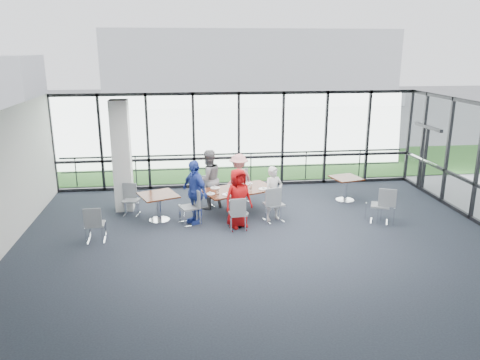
{
  "coord_description": "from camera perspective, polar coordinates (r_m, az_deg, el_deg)",
  "views": [
    {
      "loc": [
        -1.84,
        -10.31,
        4.59
      ],
      "look_at": [
        -0.34,
        1.87,
        1.1
      ],
      "focal_mm": 35.0,
      "sensor_mm": 36.0,
      "label": 1
    }
  ],
  "objects": [
    {
      "name": "plate_end",
      "position": [
        12.73,
        -3.6,
        -1.69
      ],
      "size": [
        0.25,
        0.25,
        0.01
      ],
      "primitive_type": "cylinder",
      "color": "white",
      "rests_on": "main_table"
    },
    {
      "name": "diner_far_right",
      "position": [
        14.06,
        -0.16,
        0.12
      ],
      "size": [
        1.11,
        0.98,
        1.54
      ],
      "primitive_type": "imported",
      "rotation": [
        0.0,
        0.0,
        3.73
      ],
      "color": "pink",
      "rests_on": "ground"
    },
    {
      "name": "plate_nl",
      "position": [
        12.65,
        -1.58,
        -1.77
      ],
      "size": [
        0.27,
        0.27,
        0.01
      ],
      "primitive_type": "cylinder",
      "color": "white",
      "rests_on": "main_table"
    },
    {
      "name": "tumbler_b",
      "position": [
        13.13,
        1.27,
        -0.79
      ],
      "size": [
        0.08,
        0.08,
        0.15
      ],
      "primitive_type": "cylinder",
      "color": "white",
      "rests_on": "main_table"
    },
    {
      "name": "green_bottle",
      "position": [
        13.18,
        0.03,
        -0.61
      ],
      "size": [
        0.05,
        0.05,
        0.2
      ],
      "primitive_type": "cylinder",
      "color": "#217834",
      "rests_on": "main_table"
    },
    {
      "name": "chair_spare_lb",
      "position": [
        13.55,
        -13.14,
        -2.44
      ],
      "size": [
        0.5,
        0.5,
        0.86
      ],
      "primitive_type": null,
      "rotation": [
        0.0,
        0.0,
        2.93
      ],
      "color": "gray",
      "rests_on": "ground"
    },
    {
      "name": "condiment_caddy",
      "position": [
        13.23,
        0.03,
        -0.91
      ],
      "size": [
        0.1,
        0.07,
        0.04
      ],
      "primitive_type": "cube",
      "color": "black",
      "rests_on": "main_table"
    },
    {
      "name": "chair_main_end",
      "position": [
        12.57,
        -6.18,
        -3.32
      ],
      "size": [
        0.6,
        0.6,
        0.96
      ],
      "primitive_type": null,
      "rotation": [
        0.0,
        0.0,
        -1.23
      ],
      "color": "gray",
      "rests_on": "ground"
    },
    {
      "name": "plate_nr",
      "position": [
        13.15,
        2.9,
        -1.1
      ],
      "size": [
        0.29,
        0.29,
        0.01
      ],
      "primitive_type": "cylinder",
      "color": "white",
      "rests_on": "main_table"
    },
    {
      "name": "diner_near_left",
      "position": [
        12.24,
        -0.23,
        -2.22
      ],
      "size": [
        0.91,
        0.76,
        1.58
      ],
      "primitive_type": "imported",
      "rotation": [
        0.0,
        0.0,
        0.38
      ],
      "color": "#A80B0C",
      "rests_on": "ground"
    },
    {
      "name": "chair_spare_r",
      "position": [
        13.17,
        16.72,
        -2.97
      ],
      "size": [
        0.63,
        0.63,
        0.98
      ],
      "primitive_type": null,
      "rotation": [
        0.0,
        0.0,
        -0.43
      ],
      "color": "gray",
      "rests_on": "ground"
    },
    {
      "name": "plate_fr",
      "position": [
        13.64,
        0.98,
        -0.45
      ],
      "size": [
        0.27,
        0.27,
        0.01
      ],
      "primitive_type": "cylinder",
      "color": "white",
      "rests_on": "main_table"
    },
    {
      "name": "chair_main_nl",
      "position": [
        12.13,
        -0.24,
        -4.12
      ],
      "size": [
        0.48,
        0.48,
        0.88
      ],
      "primitive_type": null,
      "rotation": [
        0.0,
        0.0,
        0.11
      ],
      "color": "gray",
      "rests_on": "ground"
    },
    {
      "name": "chair_spare_la",
      "position": [
        11.95,
        -17.23,
        -5.16
      ],
      "size": [
        0.47,
        0.47,
        0.89
      ],
      "primitive_type": null,
      "rotation": [
        0.0,
        0.0,
        0.07
      ],
      "color": "gray",
      "rests_on": "ground"
    },
    {
      "name": "grass_strip",
      "position": [
        18.97,
        -1.23,
        1.9
      ],
      "size": [
        80.0,
        5.0,
        0.01
      ],
      "primitive_type": "cube",
      "color": "#2A5D25",
      "rests_on": "ground"
    },
    {
      "name": "tumbler_d",
      "position": [
        12.63,
        -2.72,
        -1.53
      ],
      "size": [
        0.07,
        0.07,
        0.13
      ],
      "primitive_type": "cylinder",
      "color": "white",
      "rests_on": "main_table"
    },
    {
      "name": "main_table",
      "position": [
        13.18,
        -0.16,
        -1.6
      ],
      "size": [
        2.26,
        1.74,
        0.75
      ],
      "rotation": [
        0.0,
        0.0,
        0.36
      ],
      "color": "#391910",
      "rests_on": "ground"
    },
    {
      "name": "menu_c",
      "position": [
        13.59,
        -0.35,
        -0.54
      ],
      "size": [
        0.39,
        0.35,
        0.0
      ],
      "primitive_type": "cube",
      "rotation": [
        0.0,
        0.0,
        0.47
      ],
      "color": "silver",
      "rests_on": "main_table"
    },
    {
      "name": "plate_fl",
      "position": [
        13.26,
        -3.04,
        -0.95
      ],
      "size": [
        0.28,
        0.28,
        0.01
      ],
      "primitive_type": "cylinder",
      "color": "white",
      "rests_on": "main_table"
    },
    {
      "name": "ceiling",
      "position": [
        10.57,
        3.11,
        8.28
      ],
      "size": [
        12.0,
        10.0,
        0.04
      ],
      "primitive_type": "cube",
      "color": "white",
      "rests_on": "ground"
    },
    {
      "name": "apron",
      "position": [
        20.91,
        -1.79,
        3.13
      ],
      "size": [
        80.0,
        70.0,
        0.02
      ],
      "primitive_type": "cube",
      "color": "gray",
      "rests_on": "ground"
    },
    {
      "name": "floor",
      "position": [
        11.44,
        2.87,
        -7.86
      ],
      "size": [
        12.0,
        10.0,
        0.02
      ],
      "primitive_type": "cube",
      "color": "#222631",
      "rests_on": "ground"
    },
    {
      "name": "wall_front",
      "position": [
        6.37,
        10.91,
        -12.47
      ],
      "size": [
        12.0,
        0.1,
        3.2
      ],
      "primitive_type": "cube",
      "color": "silver",
      "rests_on": "ground"
    },
    {
      "name": "chair_main_fr",
      "position": [
        14.27,
        -0.12,
        -0.86
      ],
      "size": [
        0.65,
        0.65,
        0.96
      ],
      "primitive_type": null,
      "rotation": [
        0.0,
        0.0,
        3.73
      ],
      "color": "gray",
      "rests_on": "ground"
    },
    {
      "name": "curtain_wall_back",
      "position": [
        15.71,
        -0.16,
        4.9
      ],
      "size": [
        12.0,
        0.1,
        3.2
      ],
      "primitive_type": "cube",
      "color": "white",
      "rests_on": "ground"
    },
    {
      "name": "side_table_left",
      "position": [
        12.89,
        -9.91,
        -2.19
      ],
      "size": [
        1.22,
        1.22,
        0.75
      ],
      "rotation": [
        0.0,
        0.0,
        0.38
      ],
      "color": "#391910",
      "rests_on": "ground"
    },
    {
      "name": "tumbler_c",
      "position": [
        13.34,
        -0.28,
        -0.55
      ],
      "size": [
        0.07,
        0.07,
        0.14
      ],
      "primitive_type": "cylinder",
      "color": "white",
      "rests_on": "main_table"
    },
    {
      "name": "tumbler_a",
      "position": [
        12.78,
        -0.49,
        -1.31
      ],
      "size": [
        0.07,
        0.07,
        0.13
      ],
      "primitive_type": "cylinder",
      "color": "white",
      "rests_on": "main_table"
    },
    {
      "name": "exit_door",
      "position": [
        16.48,
        21.61,
        2.34
      ],
      "size": [
        0.12,
        1.6,
        2.1
      ],
      "primitive_type": "cube",
      "color": "black",
      "rests_on": "ground"
    },
    {
      "name": "menu_b",
      "position": [
        13.24,
        3.56,
        -1.01
      ],
      "size": [
        0.33,
        0.3,
        0.0
      ],
      "primitive_type": "cube",
      "rotation": [
        0.0,
        0.0,
        0.5
      ],
      "color": "silver",
      "rests_on": "main_table"
    },
    {
      "name": "hangar_main",
      "position": [
        42.74,
        0.88,
        13.75
      ],
      "size": [
        24.0,
        10.0,
        6.0
      ],
      "primitive_type": "cube",
      "color": "silver",
      "rests_on": "ground"
    },
    {
      "name": "diner_near_right",
      "position": [
        12.78,
        4.1,
        -1.65
      ],
      "size": [
        0.66,
        0.57,
        1.51
      ],
      "primitive_type": "imported",
      "rotation": [
        0.0,
        0.0,
        0.37
      ],
      "color": "silver",
      "rests_on": "ground"
    },
    {
      "name": "side_table_right",
      "position": [
        14.73,
        12.79,
        -0.14
      ],
      "size": [
        0.99,
        0.99,
        0.75
      ],
      "rotation": [
        0.0,
        0.0,
        0.24
      ],
      "color": "#391910",
      "rests_on": "ground"
    },
    {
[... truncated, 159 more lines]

